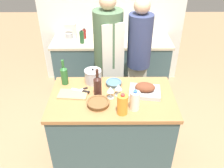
% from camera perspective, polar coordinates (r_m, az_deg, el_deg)
% --- Properties ---
extents(ground_plane, '(12.00, 12.00, 0.00)m').
position_cam_1_polar(ground_plane, '(3.12, 0.01, -16.45)').
color(ground_plane, '#9E7A56').
extents(kitchen_island, '(1.31, 0.77, 0.90)m').
position_cam_1_polar(kitchen_island, '(2.79, 0.01, -10.46)').
color(kitchen_island, '#3D565B').
rests_on(kitchen_island, ground_plane).
extents(back_counter, '(1.90, 0.60, 0.88)m').
position_cam_1_polar(back_counter, '(4.03, -0.11, 4.69)').
color(back_counter, '#3D565B').
rests_on(back_counter, ground_plane).
extents(back_wall, '(2.40, 0.10, 2.55)m').
position_cam_1_polar(back_wall, '(4.04, -0.14, 17.55)').
color(back_wall, silver).
rests_on(back_wall, ground_plane).
extents(roasting_pan, '(0.36, 0.29, 0.13)m').
position_cam_1_polar(roasting_pan, '(2.53, 7.91, -1.39)').
color(roasting_pan, '#BCBCC1').
rests_on(roasting_pan, kitchen_island).
extents(wicker_basket, '(0.23, 0.23, 0.06)m').
position_cam_1_polar(wicker_basket, '(2.36, -3.34, -4.59)').
color(wicker_basket, brown).
rests_on(wicker_basket, kitchen_island).
extents(cutting_board, '(0.32, 0.20, 0.02)m').
position_cam_1_polar(cutting_board, '(2.54, -9.39, -2.47)').
color(cutting_board, tan).
rests_on(cutting_board, kitchen_island).
extents(stock_pot, '(0.19, 0.19, 0.18)m').
position_cam_1_polar(stock_pot, '(2.69, -4.58, 1.87)').
color(stock_pot, '#B7B7BC').
rests_on(stock_pot, kitchen_island).
extents(mixing_bowl, '(0.18, 0.18, 0.05)m').
position_cam_1_polar(mixing_bowl, '(2.66, 0.42, 0.28)').
color(mixing_bowl, slate).
rests_on(mixing_bowl, kitchen_island).
extents(juice_jug, '(0.10, 0.10, 0.22)m').
position_cam_1_polar(juice_jug, '(2.22, 2.54, -4.95)').
color(juice_jug, orange).
rests_on(juice_jug, kitchen_island).
extents(milk_jug, '(0.10, 0.10, 0.22)m').
position_cam_1_polar(milk_jug, '(2.28, 5.47, -4.01)').
color(milk_jug, white).
rests_on(milk_jug, kitchen_island).
extents(wine_bottle_green, '(0.08, 0.08, 0.30)m').
position_cam_1_polar(wine_bottle_green, '(2.69, -11.44, 2.23)').
color(wine_bottle_green, '#28662D').
rests_on(wine_bottle_green, kitchen_island).
extents(wine_bottle_dark, '(0.08, 0.08, 0.31)m').
position_cam_1_polar(wine_bottle_dark, '(2.46, -3.50, -0.27)').
color(wine_bottle_dark, '#381E19').
rests_on(wine_bottle_dark, kitchen_island).
extents(wine_glass_left, '(0.08, 0.08, 0.14)m').
position_cam_1_polar(wine_glass_left, '(2.42, -0.37, -1.40)').
color(wine_glass_left, silver).
rests_on(wine_glass_left, kitchen_island).
extents(wine_glass_right, '(0.08, 0.08, 0.13)m').
position_cam_1_polar(wine_glass_right, '(2.47, 1.55, -0.81)').
color(wine_glass_right, silver).
rests_on(wine_glass_right, kitchen_island).
extents(knife_chef, '(0.21, 0.09, 0.01)m').
position_cam_1_polar(knife_chef, '(2.57, -7.47, -1.58)').
color(knife_chef, '#B7B7BC').
rests_on(knife_chef, cutting_board).
extents(knife_paring, '(0.13, 0.10, 0.01)m').
position_cam_1_polar(knife_paring, '(2.61, -7.17, -1.32)').
color(knife_paring, '#B7B7BC').
rests_on(knife_paring, kitchen_island).
extents(stand_mixer, '(0.18, 0.14, 0.30)m').
position_cam_1_polar(stand_mixer, '(3.81, -9.90, 11.73)').
color(stand_mixer, silver).
rests_on(stand_mixer, back_counter).
extents(condiment_bottle_tall, '(0.07, 0.07, 0.21)m').
position_cam_1_polar(condiment_bottle_tall, '(3.74, -7.28, 11.09)').
color(condiment_bottle_tall, '#234C28').
rests_on(condiment_bottle_tall, back_counter).
extents(condiment_bottle_short, '(0.05, 0.05, 0.22)m').
position_cam_1_polar(condiment_bottle_short, '(3.77, 5.36, 11.51)').
color(condiment_bottle_short, '#332D28').
rests_on(condiment_bottle_short, back_counter).
extents(condiment_bottle_extra, '(0.06, 0.06, 0.17)m').
position_cam_1_polar(condiment_bottle_extra, '(3.92, -6.66, 11.90)').
color(condiment_bottle_extra, maroon).
rests_on(condiment_bottle_extra, back_counter).
extents(person_cook_aproned, '(0.39, 0.42, 1.77)m').
position_cam_1_polar(person_cook_aproned, '(3.18, -0.88, 7.14)').
color(person_cook_aproned, beige).
rests_on(person_cook_aproned, ground_plane).
extents(person_cook_guest, '(0.31, 0.31, 1.72)m').
position_cam_1_polar(person_cook_guest, '(3.18, 6.44, 6.71)').
color(person_cook_guest, beige).
rests_on(person_cook_guest, ground_plane).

